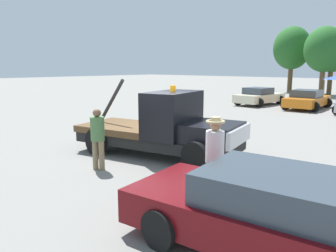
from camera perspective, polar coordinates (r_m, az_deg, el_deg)
The scene contains 10 objects.
ground_plane at distance 11.04m, azimuth -1.94°, elevation -5.05°, with size 160.00×160.00×0.00m, color gray.
tow_truck at distance 10.66m, azimuth -0.41°, elevation -0.52°, with size 5.89×3.10×2.51m.
foreground_car at distance 5.50m, azimuth 20.47°, elevation -14.80°, with size 5.60×2.63×1.34m.
person_near_truck at distance 7.18m, azimuth 8.14°, elevation -4.50°, with size 0.42×0.42×1.87m.
person_at_hood at distance 9.49m, azimuth -12.15°, elevation -1.52°, with size 0.39×0.39×1.76m.
parked_car_cream at distance 26.34m, azimuth 15.58°, elevation 4.98°, with size 2.79×4.55×1.34m.
parked_car_orange at distance 24.94m, azimuth 23.05°, elevation 4.26°, with size 2.68×4.75×1.34m.
tree_left at distance 38.17m, azimuth 26.71°, elevation 11.57°, with size 3.74×3.74×6.67m.
tree_center at distance 40.64m, azimuth 20.79°, elevation 12.55°, with size 4.15×4.15×7.40m.
tree_right at distance 36.18m, azimuth 25.58°, elevation 11.93°, with size 3.81×3.81×6.80m.
Camera 1 is at (7.40, -7.66, 2.93)m, focal length 35.00 mm.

